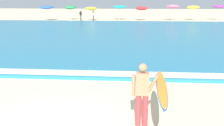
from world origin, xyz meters
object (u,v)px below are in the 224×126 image
beach_umbrella_5 (173,7)px  beachgoer_near_row_mid (93,15)px  surfer_with_board (151,90)px  beach_umbrella_4 (141,8)px  beachgoer_near_row_left (81,15)px  beach_umbrella_6 (193,7)px  beach_umbrella_2 (91,9)px  beach_umbrella_7 (218,6)px  beach_umbrella_0 (47,7)px  beach_umbrella_3 (120,7)px  beach_umbrella_1 (70,7)px

beach_umbrella_5 → beachgoer_near_row_mid: size_ratio=1.56×
surfer_with_board → beach_umbrella_4: 33.84m
surfer_with_board → beachgoer_near_row_left: bearing=104.4°
beach_umbrella_6 → beach_umbrella_2: bearing=-173.2°
surfer_with_board → beachgoer_near_row_left: size_ratio=1.80×
beach_umbrella_6 → beachgoer_near_row_mid: beach_umbrella_6 is taller
beach_umbrella_6 → beachgoer_near_row_mid: size_ratio=1.43×
beach_umbrella_7 → beach_umbrella_5: bearing=-169.3°
beach_umbrella_0 → beach_umbrella_3: 11.16m
beachgoer_near_row_left → beachgoer_near_row_mid: size_ratio=1.00×
surfer_with_board → beach_umbrella_1: size_ratio=1.24×
beachgoer_near_row_mid → beachgoer_near_row_left: bearing=-169.2°
beach_umbrella_6 → beachgoer_near_row_mid: bearing=-173.7°
beach_umbrella_4 → beachgoer_near_row_left: (-9.17, -0.72, -1.02)m
surfer_with_board → beach_umbrella_7: size_ratio=1.20×
beach_umbrella_6 → beach_umbrella_7: 3.93m
surfer_with_board → beach_umbrella_5: beach_umbrella_5 is taller
beach_umbrella_5 → beach_umbrella_1: bearing=-179.6°
beach_umbrella_1 → beach_umbrella_3: bearing=4.2°
surfer_with_board → beachgoer_near_row_left: 34.18m
beach_umbrella_4 → beachgoer_near_row_left: 9.25m
beach_umbrella_1 → beach_umbrella_3: 7.67m
beach_umbrella_4 → beachgoer_near_row_left: beach_umbrella_4 is taller
beach_umbrella_1 → beachgoer_near_row_left: bearing=-32.2°
beach_umbrella_3 → beachgoer_near_row_left: (-5.81, -1.72, -1.20)m
beach_umbrella_4 → beach_umbrella_7: 11.97m
beach_umbrella_3 → beach_umbrella_6: beach_umbrella_3 is taller
beach_umbrella_4 → beach_umbrella_6: 8.04m
beach_umbrella_0 → beachgoer_near_row_left: 5.33m
surfer_with_board → beach_umbrella_4: beach_umbrella_4 is taller
beach_umbrella_6 → beach_umbrella_7: size_ratio=0.96×
beach_umbrella_2 → beach_umbrella_4: (7.62, 0.55, 0.03)m
surfer_with_board → beach_umbrella_1: (-10.35, 34.27, 0.92)m
beach_umbrella_4 → surfer_with_board: bearing=-91.1°
beach_umbrella_7 → beach_umbrella_2: bearing=-172.8°
beach_umbrella_6 → beach_umbrella_7: (3.88, 0.58, 0.12)m
beach_umbrella_3 → beach_umbrella_7: (15.17, 0.89, 0.08)m
beach_umbrella_5 → surfer_with_board: bearing=-98.9°
surfer_with_board → beach_umbrella_3: size_ratio=1.23×
beach_umbrella_2 → beach_umbrella_6: size_ratio=0.96×
beach_umbrella_0 → beach_umbrella_7: beach_umbrella_7 is taller
beach_umbrella_4 → beach_umbrella_7: size_ratio=0.93×
beach_umbrella_3 → beach_umbrella_6: bearing=1.6°
surfer_with_board → beach_umbrella_5: 34.81m
beach_umbrella_7 → beach_umbrella_3: bearing=-176.6°
surfer_with_board → beach_umbrella_6: size_ratio=1.26×
beach_umbrella_2 → beach_umbrella_6: bearing=6.8°
beach_umbrella_4 → beach_umbrella_6: size_ratio=0.97×
beach_umbrella_3 → surfer_with_board: bearing=-85.6°
beach_umbrella_7 → beachgoer_near_row_left: beach_umbrella_7 is taller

